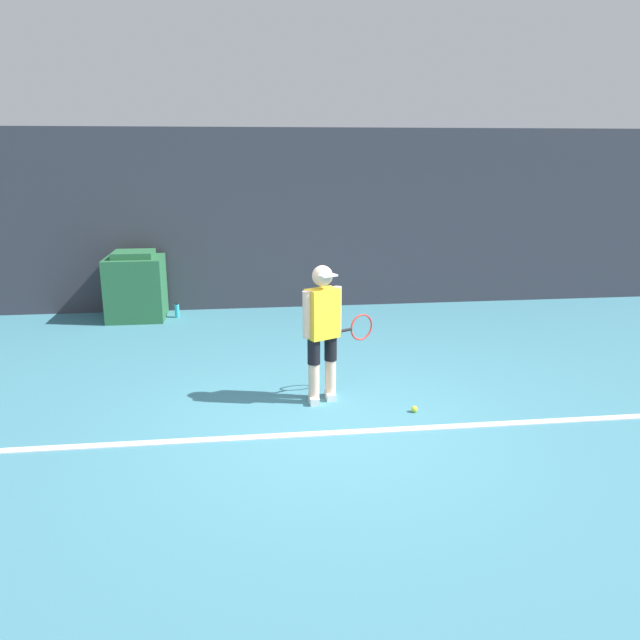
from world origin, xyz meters
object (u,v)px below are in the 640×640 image
object	(u,v)px
tennis_player	(323,328)
water_bottle	(177,311)
tennis_ball	(414,409)
covered_chair	(136,287)

from	to	relation	value
tennis_player	water_bottle	size ratio (longest dim) A/B	6.28
tennis_player	tennis_ball	bearing A→B (deg)	-52.83
tennis_player	water_bottle	bearing A→B (deg)	89.97
tennis_player	tennis_ball	distance (m)	1.29
covered_chair	water_bottle	xyz separation A→B (m)	(0.64, -0.02, -0.42)
tennis_player	covered_chair	xyz separation A→B (m)	(-2.59, 3.86, -0.30)
tennis_ball	water_bottle	size ratio (longest dim) A/B	0.28
covered_chair	water_bottle	bearing A→B (deg)	-1.65
covered_chair	tennis_player	bearing A→B (deg)	-56.15
tennis_player	tennis_ball	xyz separation A→B (m)	(0.92, -0.44, -0.80)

